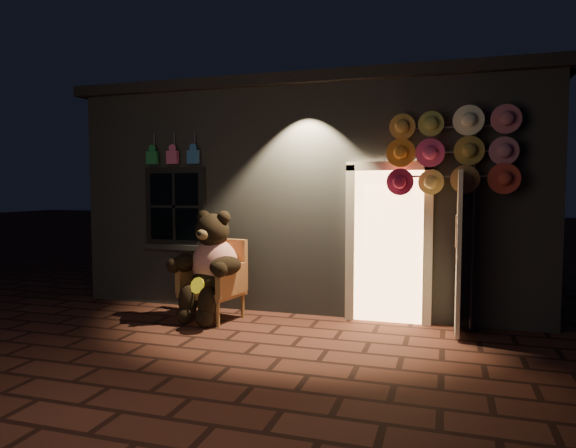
% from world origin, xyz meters
% --- Properties ---
extents(ground, '(60.00, 60.00, 0.00)m').
position_xyz_m(ground, '(0.00, 0.00, 0.00)').
color(ground, '#542A20').
rests_on(ground, ground).
extents(shop_building, '(7.30, 5.95, 3.51)m').
position_xyz_m(shop_building, '(0.00, 3.99, 1.74)').
color(shop_building, slate).
rests_on(shop_building, ground).
extents(wicker_armchair, '(0.88, 0.82, 1.11)m').
position_xyz_m(wicker_armchair, '(-0.98, 0.93, 0.55)').
color(wicker_armchair, olive).
rests_on(wicker_armchair, ground).
extents(teddy_bear, '(1.08, 0.94, 1.52)m').
position_xyz_m(teddy_bear, '(-1.00, 0.79, 0.76)').
color(teddy_bear, red).
rests_on(teddy_bear, ground).
extents(hat_rack, '(1.61, 0.22, 2.84)m').
position_xyz_m(hat_rack, '(2.14, 1.28, 2.27)').
color(hat_rack, '#59595E').
rests_on(hat_rack, ground).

